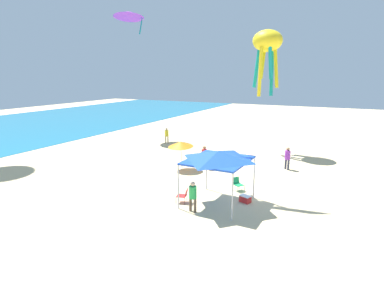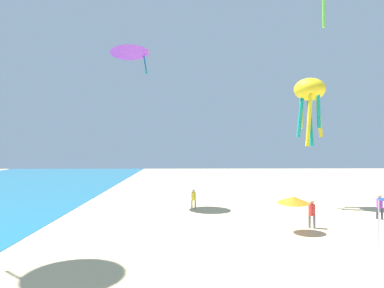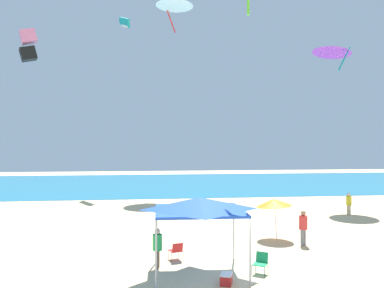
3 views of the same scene
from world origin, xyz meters
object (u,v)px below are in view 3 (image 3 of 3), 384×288
object	(u,v)px
kite_delta_white	(175,2)
kite_box_pink	(28,45)
canopy_tent	(199,205)
kite_delta_purple	(332,49)
kite_parafoil_teal	(124,22)
person_kite_handler	(157,245)
person_near_umbrella	(303,225)
folding_chair_right_of_tent	(261,262)
person_beachcomber	(349,202)
beach_umbrella	(274,203)
folding_chair_left_of_tent	(176,250)
cooler_box	(226,279)

from	to	relation	value
kite_delta_white	kite_box_pink	bearing A→B (deg)	-100.02
canopy_tent	kite_delta_purple	world-z (taller)	kite_delta_purple
kite_parafoil_teal	kite_delta_purple	xyz separation A→B (m)	(18.95, -12.40, -5.68)
canopy_tent	person_kite_handler	world-z (taller)	canopy_tent
person_kite_handler	person_near_umbrella	size ratio (longest dim) A/B	0.94
person_kite_handler	person_near_umbrella	xyz separation A→B (m)	(7.62, 2.81, 0.06)
folding_chair_right_of_tent	person_beachcomber	world-z (taller)	person_beachcomber
kite_delta_white	beach_umbrella	bearing A→B (deg)	-1.79
beach_umbrella	person_kite_handler	size ratio (longest dim) A/B	1.35
kite_delta_white	person_beachcomber	bearing A→B (deg)	24.34
kite_delta_purple	folding_chair_right_of_tent	bearing A→B (deg)	126.52
canopy_tent	kite_parafoil_teal	distance (m)	33.71
person_kite_handler	kite_delta_white	size ratio (longest dim) A/B	0.34
kite_box_pink	kite_delta_white	bearing A→B (deg)	71.25
folding_chair_right_of_tent	folding_chair_left_of_tent	bearing A→B (deg)	-179.58
kite_parafoil_teal	person_near_umbrella	bearing A→B (deg)	1.08
beach_umbrella	person_kite_handler	distance (m)	7.92
cooler_box	kite_parafoil_teal	world-z (taller)	kite_parafoil_teal
folding_chair_left_of_tent	kite_delta_purple	distance (m)	24.84
beach_umbrella	kite_parafoil_teal	distance (m)	31.07
kite_box_pink	person_kite_handler	bearing A→B (deg)	6.02
kite_delta_purple	beach_umbrella	bearing A→B (deg)	122.24
canopy_tent	kite_delta_purple	xyz separation A→B (m)	(14.17, 16.56, 10.90)
folding_chair_left_of_tent	kite_box_pink	world-z (taller)	kite_box_pink
folding_chair_right_of_tent	kite_delta_white	bearing A→B (deg)	126.63
beach_umbrella	person_near_umbrella	xyz separation A→B (m)	(1.05, -1.52, -0.94)
person_kite_handler	person_beachcomber	world-z (taller)	person_kite_handler
canopy_tent	folding_chair_right_of_tent	world-z (taller)	canopy_tent
cooler_box	kite_delta_white	xyz separation A→B (m)	(0.06, 28.29, 20.94)
canopy_tent	beach_umbrella	distance (m)	7.08
person_kite_handler	kite_delta_white	distance (m)	33.13
folding_chair_left_of_tent	folding_chair_right_of_tent	bearing A→B (deg)	131.90
canopy_tent	kite_parafoil_teal	size ratio (longest dim) A/B	1.09
kite_delta_white	kite_delta_purple	size ratio (longest dim) A/B	1.16
canopy_tent	person_beachcomber	distance (m)	16.87
beach_umbrella	kite_parafoil_teal	world-z (taller)	kite_parafoil_teal
beach_umbrella	person_kite_handler	world-z (taller)	beach_umbrella
kite_parafoil_teal	beach_umbrella	bearing A→B (deg)	0.23
folding_chair_right_of_tent	person_near_umbrella	size ratio (longest dim) A/B	0.45
beach_umbrella	kite_parafoil_teal	size ratio (longest dim) A/B	0.68
cooler_box	person_near_umbrella	world-z (taller)	person_near_umbrella
kite_delta_white	folding_chair_right_of_tent	bearing A→B (deg)	-8.80
folding_chair_left_of_tent	folding_chair_right_of_tent	size ratio (longest dim) A/B	1.00
person_kite_handler	kite_delta_purple	xyz separation A→B (m)	(15.85, 15.82, 12.67)
beach_umbrella	cooler_box	distance (m)	7.81
canopy_tent	folding_chair_right_of_tent	distance (m)	3.39
folding_chair_right_of_tent	person_beachcomber	bearing A→B (deg)	81.51
canopy_tent	folding_chair_right_of_tent	xyz separation A→B (m)	(2.48, -0.34, -2.30)
kite_delta_white	kite_box_pink	distance (m)	16.49
beach_umbrella	kite_box_pink	distance (m)	31.97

